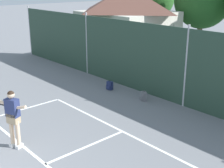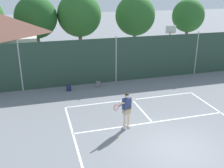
% 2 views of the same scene
% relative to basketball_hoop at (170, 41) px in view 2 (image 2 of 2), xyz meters
% --- Properties ---
extents(ground_plane, '(120.00, 120.00, 0.00)m').
position_rel_basketball_hoop_xyz_m(ground_plane, '(-5.22, -11.01, -2.31)').
color(ground_plane, slate).
extents(court_markings, '(8.30, 11.10, 0.01)m').
position_rel_basketball_hoop_xyz_m(court_markings, '(-5.22, -10.36, -2.31)').
color(court_markings, white).
rests_on(court_markings, ground).
extents(chainlink_fence, '(26.09, 0.09, 3.35)m').
position_rel_basketball_hoop_xyz_m(chainlink_fence, '(-5.22, -2.01, -0.71)').
color(chainlink_fence, '#284233').
rests_on(chainlink_fence, ground).
extents(basketball_hoop, '(0.90, 0.67, 3.55)m').
position_rel_basketball_hoop_xyz_m(basketball_hoop, '(0.00, 0.00, 0.00)').
color(basketball_hoop, '#9E9EA3').
rests_on(basketball_hoop, ground).
extents(clubhouse_building, '(5.81, 5.40, 4.67)m').
position_rel_basketball_hoop_xyz_m(clubhouse_building, '(-13.19, 2.55, 0.11)').
color(clubhouse_building, beige).
rests_on(clubhouse_building, ground).
extents(treeline_backdrop, '(25.04, 3.99, 6.12)m').
position_rel_basketball_hoop_xyz_m(treeline_backdrop, '(-6.52, 6.90, 1.44)').
color(treeline_backdrop, brown).
rests_on(treeline_backdrop, ground).
extents(tennis_player, '(1.30, 0.71, 1.85)m').
position_rel_basketball_hoop_xyz_m(tennis_player, '(-6.70, -8.70, -1.20)').
color(tennis_player, silver).
rests_on(tennis_player, ground).
extents(tennis_ball, '(0.07, 0.07, 0.07)m').
position_rel_basketball_hoop_xyz_m(tennis_ball, '(-7.35, -9.41, -2.28)').
color(tennis_ball, '#CCE033').
rests_on(tennis_ball, ground).
extents(backpack_navy, '(0.29, 0.26, 0.46)m').
position_rel_basketball_hoop_xyz_m(backpack_navy, '(-8.78, -2.95, -2.12)').
color(backpack_navy, navy).
rests_on(backpack_navy, ground).
extents(backpack_grey, '(0.34, 0.33, 0.46)m').
position_rel_basketball_hoop_xyz_m(backpack_grey, '(-6.72, -2.80, -2.12)').
color(backpack_grey, slate).
rests_on(backpack_grey, ground).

